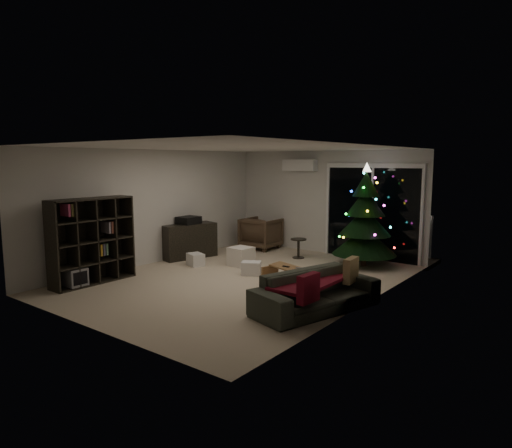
{
  "coord_description": "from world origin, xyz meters",
  "views": [
    {
      "loc": [
        5.39,
        -6.6,
        2.26
      ],
      "look_at": [
        0.1,
        0.3,
        1.05
      ],
      "focal_mm": 32.0,
      "sensor_mm": 36.0,
      "label": 1
    }
  ],
  "objects_px": {
    "sofa": "(316,292)",
    "coffee_table": "(293,277)",
    "bookshelf": "(86,240)",
    "christmas_tree": "(365,215)",
    "armchair": "(261,233)",
    "media_cabinet": "(189,241)"
  },
  "relations": [
    {
      "from": "bookshelf",
      "to": "media_cabinet",
      "type": "xyz_separation_m",
      "value": [
        0.0,
        2.65,
        -0.39
      ]
    },
    {
      "from": "sofa",
      "to": "coffee_table",
      "type": "relative_size",
      "value": 1.9
    },
    {
      "from": "armchair",
      "to": "coffee_table",
      "type": "relative_size",
      "value": 0.82
    },
    {
      "from": "sofa",
      "to": "coffee_table",
      "type": "xyz_separation_m",
      "value": [
        -1.01,
        0.92,
        -0.13
      ]
    },
    {
      "from": "bookshelf",
      "to": "armchair",
      "type": "height_order",
      "value": "bookshelf"
    },
    {
      "from": "media_cabinet",
      "to": "coffee_table",
      "type": "height_order",
      "value": "media_cabinet"
    },
    {
      "from": "media_cabinet",
      "to": "sofa",
      "type": "height_order",
      "value": "media_cabinet"
    },
    {
      "from": "bookshelf",
      "to": "media_cabinet",
      "type": "bearing_deg",
      "value": 70.84
    },
    {
      "from": "coffee_table",
      "to": "christmas_tree",
      "type": "xyz_separation_m",
      "value": [
        0.32,
        2.34,
        0.94
      ]
    },
    {
      "from": "bookshelf",
      "to": "sofa",
      "type": "height_order",
      "value": "bookshelf"
    },
    {
      "from": "christmas_tree",
      "to": "sofa",
      "type": "bearing_deg",
      "value": -77.96
    },
    {
      "from": "armchair",
      "to": "bookshelf",
      "type": "bearing_deg",
      "value": 78.72
    },
    {
      "from": "sofa",
      "to": "christmas_tree",
      "type": "bearing_deg",
      "value": 28.13
    },
    {
      "from": "sofa",
      "to": "christmas_tree",
      "type": "distance_m",
      "value": 3.43
    },
    {
      "from": "media_cabinet",
      "to": "armchair",
      "type": "height_order",
      "value": "armchair"
    },
    {
      "from": "bookshelf",
      "to": "christmas_tree",
      "type": "relative_size",
      "value": 0.72
    },
    {
      "from": "media_cabinet",
      "to": "armchair",
      "type": "xyz_separation_m",
      "value": [
        0.67,
        1.92,
        0.0
      ]
    },
    {
      "from": "media_cabinet",
      "to": "sofa",
      "type": "relative_size",
      "value": 0.63
    },
    {
      "from": "sofa",
      "to": "media_cabinet",
      "type": "bearing_deg",
      "value": 86.49
    },
    {
      "from": "bookshelf",
      "to": "armchair",
      "type": "distance_m",
      "value": 4.63
    },
    {
      "from": "media_cabinet",
      "to": "armchair",
      "type": "relative_size",
      "value": 1.45
    },
    {
      "from": "sofa",
      "to": "bookshelf",
      "type": "bearing_deg",
      "value": 120.66
    }
  ]
}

